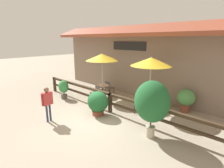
% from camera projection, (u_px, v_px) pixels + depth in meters
% --- Properties ---
extents(ground_plane, '(60.00, 60.00, 0.00)m').
position_uv_depth(ground_plane, '(94.00, 119.00, 7.62)').
color(ground_plane, '#9E937F').
extents(building_facade, '(14.28, 1.49, 4.23)m').
position_uv_depth(building_facade, '(147.00, 61.00, 9.98)').
color(building_facade, gray).
rests_on(building_facade, ground).
extents(patio_railing, '(10.40, 0.14, 0.95)m').
position_uv_depth(patio_railing, '(110.00, 98.00, 8.19)').
color(patio_railing, '#3D2D1E').
rests_on(patio_railing, ground).
extents(patio_umbrella_near, '(1.91, 1.91, 2.62)m').
position_uv_depth(patio_umbrella_near, '(102.00, 57.00, 10.08)').
color(patio_umbrella_near, '#B7B2A8').
rests_on(patio_umbrella_near, ground).
extents(dining_table_near, '(0.83, 0.83, 0.70)m').
position_uv_depth(dining_table_near, '(102.00, 88.00, 10.54)').
color(dining_table_near, '#4C3826').
rests_on(dining_table_near, ground).
extents(chair_near_streetside, '(0.47, 0.47, 0.83)m').
position_uv_depth(chair_near_streetside, '(96.00, 92.00, 10.06)').
color(chair_near_streetside, '#514C47').
rests_on(chair_near_streetside, ground).
extents(chair_near_wallside, '(0.44, 0.44, 0.83)m').
position_uv_depth(chair_near_wallside, '(109.00, 87.00, 11.04)').
color(chair_near_wallside, '#514C47').
rests_on(chair_near_wallside, ground).
extents(patio_umbrella_middle, '(1.91, 1.91, 2.62)m').
position_uv_depth(patio_umbrella_middle, '(151.00, 62.00, 8.10)').
color(patio_umbrella_middle, '#B7B2A8').
rests_on(patio_umbrella_middle, ground).
extents(dining_table_middle, '(0.83, 0.83, 0.70)m').
position_uv_depth(dining_table_middle, '(149.00, 99.00, 8.56)').
color(dining_table_middle, '#4C3826').
rests_on(dining_table_middle, ground).
extents(chair_middle_streetside, '(0.48, 0.48, 0.83)m').
position_uv_depth(chair_middle_streetside, '(141.00, 104.00, 8.18)').
color(chair_middle_streetside, '#514C47').
rests_on(chair_middle_streetside, ground).
extents(chair_middle_wallside, '(0.50, 0.50, 0.83)m').
position_uv_depth(chair_middle_wallside, '(156.00, 98.00, 8.99)').
color(chair_middle_wallside, '#514C47').
rests_on(chair_middle_wallside, ground).
extents(potted_plant_corner_fern, '(1.24, 1.11, 2.06)m').
position_uv_depth(potted_plant_corner_fern, '(152.00, 102.00, 5.95)').
color(potted_plant_corner_fern, '#B7AD99').
rests_on(potted_plant_corner_fern, ground).
extents(potted_plant_small_flowering, '(1.00, 0.90, 1.12)m').
position_uv_depth(potted_plant_small_flowering, '(98.00, 103.00, 7.94)').
color(potted_plant_small_flowering, brown).
rests_on(potted_plant_small_flowering, ground).
extents(potted_plant_entrance_palm, '(0.61, 0.55, 1.09)m').
position_uv_depth(potted_plant_entrance_palm, '(64.00, 88.00, 10.14)').
color(potted_plant_entrance_palm, '#564C47').
rests_on(potted_plant_entrance_palm, ground).
extents(potted_plant_tall_tropical, '(0.81, 0.73, 1.12)m').
position_uv_depth(potted_plant_tall_tropical, '(186.00, 99.00, 8.26)').
color(potted_plant_tall_tropical, brown).
rests_on(potted_plant_tall_tropical, ground).
extents(pedestrian, '(0.23, 0.53, 1.50)m').
position_uv_depth(pedestrian, '(47.00, 100.00, 7.21)').
color(pedestrian, '#2D334C').
rests_on(pedestrian, ground).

